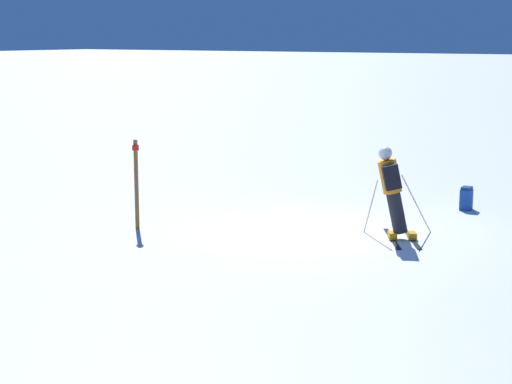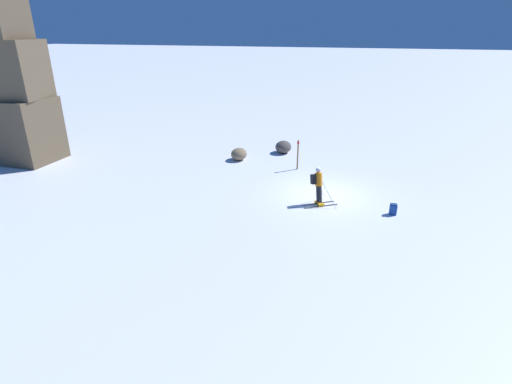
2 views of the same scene
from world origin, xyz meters
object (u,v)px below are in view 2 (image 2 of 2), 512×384
(spare_backpack, at_px, (393,209))
(exposed_boulder_1, at_px, (283,147))
(rock_pillar, at_px, (21,86))
(exposed_boulder_0, at_px, (239,154))
(trail_marker, at_px, (298,153))
(skier, at_px, (318,184))

(spare_backpack, xyz_separation_m, exposed_boulder_1, (7.67, 6.71, 0.15))
(rock_pillar, bearing_deg, exposed_boulder_0, -72.45)
(spare_backpack, bearing_deg, rock_pillar, -9.70)
(spare_backpack, distance_m, trail_marker, 7.05)
(rock_pillar, height_order, spare_backpack, rock_pillar)
(spare_backpack, height_order, exposed_boulder_1, exposed_boulder_1)
(exposed_boulder_0, bearing_deg, skier, -132.59)
(rock_pillar, xyz_separation_m, exposed_boulder_0, (3.75, -11.85, -4.13))
(exposed_boulder_1, xyz_separation_m, trail_marker, (-2.96, -1.52, 0.56))
(exposed_boulder_0, height_order, trail_marker, trail_marker)
(skier, height_order, exposed_boulder_1, skier)
(rock_pillar, xyz_separation_m, spare_backpack, (-1.68, -20.85, -4.26))
(exposed_boulder_0, distance_m, exposed_boulder_1, 3.21)
(exposed_boulder_1, bearing_deg, spare_backpack, -138.82)
(spare_backpack, distance_m, exposed_boulder_1, 10.20)
(exposed_boulder_0, xyz_separation_m, trail_marker, (-0.71, -3.80, 0.59))
(rock_pillar, relative_size, spare_backpack, 21.48)
(skier, xyz_separation_m, trail_marker, (4.46, 1.83, 0.00))
(skier, height_order, trail_marker, skier)
(skier, relative_size, trail_marker, 1.01)
(exposed_boulder_0, distance_m, trail_marker, 3.92)
(exposed_boulder_1, bearing_deg, skier, -155.74)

